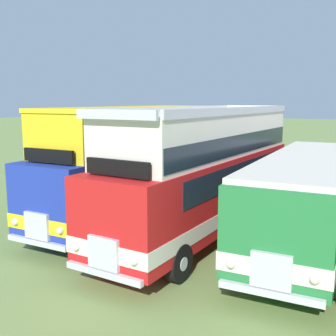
# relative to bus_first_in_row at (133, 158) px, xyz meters

# --- Properties ---
(bus_first_in_row) EXTENTS (2.78, 10.27, 4.49)m
(bus_first_in_row) POSITION_rel_bus_first_in_row_xyz_m (0.00, 0.00, 0.00)
(bus_first_in_row) COLOR #1E339E
(bus_first_in_row) RESTS_ON ground
(bus_second_in_row) EXTENTS (2.91, 10.98, 4.52)m
(bus_second_in_row) POSITION_rel_bus_first_in_row_xyz_m (3.38, -0.44, -0.11)
(bus_second_in_row) COLOR red
(bus_second_in_row) RESTS_ON ground
(bus_third_in_row) EXTENTS (3.01, 10.22, 2.99)m
(bus_third_in_row) POSITION_rel_bus_first_in_row_xyz_m (6.74, 0.04, -0.72)
(bus_third_in_row) COLOR #237538
(bus_third_in_row) RESTS_ON ground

